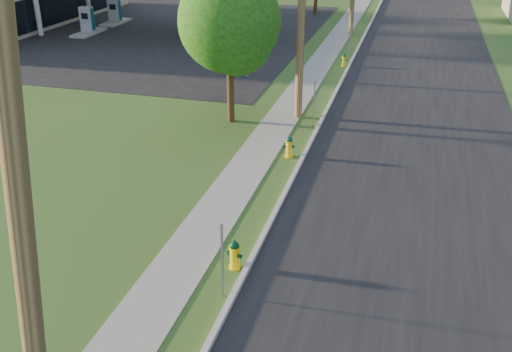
{
  "coord_description": "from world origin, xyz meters",
  "views": [
    {
      "loc": [
        3.96,
        -6.22,
        8.53
      ],
      "look_at": [
        0.0,
        8.0,
        1.4
      ],
      "focal_mm": 40.0,
      "sensor_mm": 36.0,
      "label": 1
    }
  ],
  "objects_px": {
    "fuel_pump_ne": "(208,31)",
    "hydrant_far": "(344,60)",
    "fuel_pump_se": "(226,20)",
    "car_silver": "(216,24)",
    "utility_pole_near": "(21,226)",
    "fuel_pump_sw": "(115,14)",
    "fuel_pump_nw": "(88,24)",
    "hydrant_near": "(235,255)",
    "utility_pole_mid": "(302,0)",
    "hydrant_mid": "(289,147)",
    "tree_verge": "(231,26)"
  },
  "relations": [
    {
      "from": "fuel_pump_nw",
      "to": "hydrant_near",
      "type": "bearing_deg",
      "value": -52.83
    },
    {
      "from": "car_silver",
      "to": "hydrant_near",
      "type": "bearing_deg",
      "value": -140.94
    },
    {
      "from": "tree_verge",
      "to": "fuel_pump_nw",
      "type": "bearing_deg",
      "value": 136.96
    },
    {
      "from": "hydrant_near",
      "to": "fuel_pump_se",
      "type": "bearing_deg",
      "value": 108.65
    },
    {
      "from": "tree_verge",
      "to": "hydrant_near",
      "type": "xyz_separation_m",
      "value": [
        3.33,
        -10.3,
        -3.64
      ]
    },
    {
      "from": "fuel_pump_ne",
      "to": "tree_verge",
      "type": "relative_size",
      "value": 0.51
    },
    {
      "from": "fuel_pump_ne",
      "to": "hydrant_far",
      "type": "height_order",
      "value": "fuel_pump_ne"
    },
    {
      "from": "fuel_pump_ne",
      "to": "tree_verge",
      "type": "xyz_separation_m",
      "value": [
        6.33,
        -14.31,
        3.32
      ]
    },
    {
      "from": "fuel_pump_nw",
      "to": "hydrant_far",
      "type": "height_order",
      "value": "fuel_pump_nw"
    },
    {
      "from": "fuel_pump_se",
      "to": "car_silver",
      "type": "height_order",
      "value": "fuel_pump_se"
    },
    {
      "from": "hydrant_near",
      "to": "car_silver",
      "type": "xyz_separation_m",
      "value": [
        -10.0,
        27.23,
        0.28
      ]
    },
    {
      "from": "utility_pole_near",
      "to": "fuel_pump_ne",
      "type": "relative_size",
      "value": 2.96
    },
    {
      "from": "utility_pole_mid",
      "to": "hydrant_mid",
      "type": "height_order",
      "value": "utility_pole_mid"
    },
    {
      "from": "utility_pole_mid",
      "to": "hydrant_far",
      "type": "bearing_deg",
      "value": 85.17
    },
    {
      "from": "utility_pole_near",
      "to": "fuel_pump_nw",
      "type": "xyz_separation_m",
      "value": [
        -17.9,
        31.0,
        -4.08
      ]
    },
    {
      "from": "fuel_pump_sw",
      "to": "tree_verge",
      "type": "relative_size",
      "value": 0.51
    },
    {
      "from": "fuel_pump_nw",
      "to": "utility_pole_mid",
      "type": "bearing_deg",
      "value": -35.99
    },
    {
      "from": "tree_verge",
      "to": "utility_pole_near",
      "type": "bearing_deg",
      "value": -81.24
    },
    {
      "from": "fuel_pump_sw",
      "to": "tree_verge",
      "type": "distance_m",
      "value": 24.11
    },
    {
      "from": "hydrant_near",
      "to": "car_silver",
      "type": "height_order",
      "value": "car_silver"
    },
    {
      "from": "hydrant_near",
      "to": "car_silver",
      "type": "relative_size",
      "value": 0.21
    },
    {
      "from": "hydrant_mid",
      "to": "hydrant_far",
      "type": "bearing_deg",
      "value": 89.07
    },
    {
      "from": "tree_verge",
      "to": "car_silver",
      "type": "distance_m",
      "value": 18.51
    },
    {
      "from": "utility_pole_near",
      "to": "fuel_pump_sw",
      "type": "bearing_deg",
      "value": 117.09
    },
    {
      "from": "fuel_pump_nw",
      "to": "fuel_pump_sw",
      "type": "distance_m",
      "value": 4.0
    },
    {
      "from": "hydrant_far",
      "to": "utility_pole_mid",
      "type": "bearing_deg",
      "value": -94.83
    },
    {
      "from": "fuel_pump_se",
      "to": "hydrant_mid",
      "type": "height_order",
      "value": "fuel_pump_se"
    },
    {
      "from": "hydrant_mid",
      "to": "car_silver",
      "type": "distance_m",
      "value": 22.2
    },
    {
      "from": "utility_pole_mid",
      "to": "hydrant_mid",
      "type": "relative_size",
      "value": 11.88
    },
    {
      "from": "utility_pole_near",
      "to": "hydrant_far",
      "type": "bearing_deg",
      "value": 88.38
    },
    {
      "from": "fuel_pump_ne",
      "to": "hydrant_far",
      "type": "distance_m",
      "value": 10.44
    },
    {
      "from": "fuel_pump_se",
      "to": "tree_verge",
      "type": "distance_m",
      "value": 19.66
    },
    {
      "from": "fuel_pump_ne",
      "to": "fuel_pump_sw",
      "type": "bearing_deg",
      "value": 156.04
    },
    {
      "from": "fuel_pump_nw",
      "to": "car_silver",
      "type": "relative_size",
      "value": 0.8
    },
    {
      "from": "utility_pole_mid",
      "to": "fuel_pump_sw",
      "type": "relative_size",
      "value": 3.06
    },
    {
      "from": "utility_pole_mid",
      "to": "fuel_pump_sw",
      "type": "xyz_separation_m",
      "value": [
        -17.9,
        17.0,
        -4.23
      ]
    },
    {
      "from": "fuel_pump_ne",
      "to": "hydrant_near",
      "type": "bearing_deg",
      "value": -68.57
    },
    {
      "from": "utility_pole_mid",
      "to": "fuel_pump_se",
      "type": "relative_size",
      "value": 3.06
    },
    {
      "from": "utility_pole_near",
      "to": "hydrant_near",
      "type": "height_order",
      "value": "utility_pole_near"
    },
    {
      "from": "utility_pole_near",
      "to": "hydrant_mid",
      "type": "height_order",
      "value": "utility_pole_near"
    },
    {
      "from": "utility_pole_mid",
      "to": "car_silver",
      "type": "relative_size",
      "value": 2.45
    },
    {
      "from": "utility_pole_mid",
      "to": "car_silver",
      "type": "bearing_deg",
      "value": 120.61
    },
    {
      "from": "tree_verge",
      "to": "hydrant_mid",
      "type": "xyz_separation_m",
      "value": [
        3.12,
        -2.98,
        -3.64
      ]
    },
    {
      "from": "hydrant_mid",
      "to": "hydrant_far",
      "type": "height_order",
      "value": "hydrant_mid"
    },
    {
      "from": "utility_pole_near",
      "to": "utility_pole_mid",
      "type": "bearing_deg",
      "value": 90.0
    },
    {
      "from": "fuel_pump_se",
      "to": "fuel_pump_sw",
      "type": "bearing_deg",
      "value": 180.0
    },
    {
      "from": "tree_verge",
      "to": "car_silver",
      "type": "height_order",
      "value": "tree_verge"
    },
    {
      "from": "utility_pole_near",
      "to": "hydrant_far",
      "type": "distance_m",
      "value": 27.46
    },
    {
      "from": "tree_verge",
      "to": "hydrant_far",
      "type": "height_order",
      "value": "tree_verge"
    },
    {
      "from": "fuel_pump_sw",
      "to": "tree_verge",
      "type": "bearing_deg",
      "value": -50.07
    }
  ]
}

